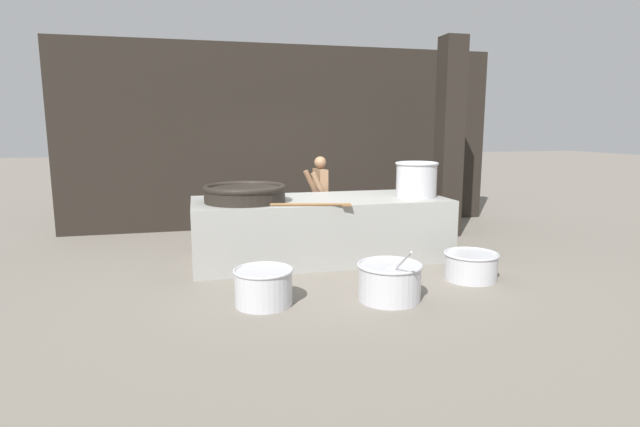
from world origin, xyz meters
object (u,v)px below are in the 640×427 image
(stock_pot, at_px, (416,179))
(prep_bowl_extra, at_px, (471,265))
(cook, at_px, (320,196))
(prep_bowl_meat, at_px, (263,285))
(giant_wok_near, at_px, (245,193))
(prep_bowl_vegetables, at_px, (389,280))

(stock_pot, bearing_deg, prep_bowl_extra, -82.86)
(stock_pot, distance_m, cook, 1.76)
(cook, height_order, prep_bowl_meat, cook)
(prep_bowl_meat, bearing_deg, prep_bowl_extra, 6.08)
(prep_bowl_meat, bearing_deg, stock_pot, 32.74)
(giant_wok_near, height_order, prep_bowl_meat, giant_wok_near)
(cook, relative_size, prep_bowl_meat, 2.20)
(stock_pot, xyz_separation_m, prep_bowl_vegetables, (-1.14, -1.83, -0.95))
(cook, relative_size, prep_bowl_extra, 2.10)
(prep_bowl_vegetables, relative_size, prep_bowl_extra, 1.38)
(cook, xyz_separation_m, prep_bowl_vegetables, (0.06, -3.05, -0.56))
(giant_wok_near, relative_size, prep_bowl_extra, 1.68)
(cook, distance_m, prep_bowl_extra, 2.98)
(stock_pot, height_order, prep_bowl_extra, stock_pot)
(giant_wok_near, distance_m, cook, 1.80)
(stock_pot, height_order, prep_bowl_vegetables, stock_pot)
(giant_wok_near, distance_m, prep_bowl_extra, 3.20)
(prep_bowl_vegetables, xyz_separation_m, prep_bowl_meat, (-1.41, 0.18, -0.01))
(prep_bowl_vegetables, height_order, prep_bowl_extra, prep_bowl_vegetables)
(giant_wok_near, xyz_separation_m, cook, (1.37, 1.15, -0.25))
(prep_bowl_vegetables, bearing_deg, prep_bowl_extra, 19.89)
(cook, bearing_deg, prep_bowl_vegetables, 87.29)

